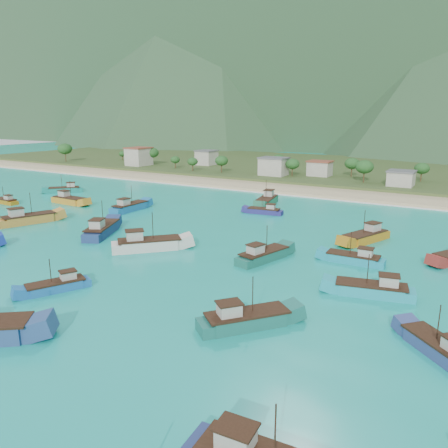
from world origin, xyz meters
The scene contains 23 objects.
ground centered at (0.00, 0.00, 0.00)m, with size 600.00×600.00×0.00m, color #0D988A.
beach centered at (0.00, 79.00, 0.00)m, with size 400.00×18.00×1.20m, color beige.
land centered at (0.00, 140.00, 0.00)m, with size 400.00×110.00×2.40m, color #385123.
surf_line centered at (0.00, 69.50, 0.00)m, with size 400.00×2.50×0.08m, color white.
mountains centered at (-18.31, 403.81, 106.83)m, with size 1520.00×440.00×260.00m.
village centered at (1.96, 102.21, 4.72)m, with size 207.17×30.34×7.61m.
vegetation centered at (-5.73, 102.54, 5.22)m, with size 277.56×25.94×9.09m.
boat_0 centered at (-7.21, 4.77, 0.94)m, with size 11.24×11.52×7.34m.
boat_1 centered at (32.20, 4.38, 0.72)m, with size 10.82×5.33×6.14m.
boat_8 centered at (-69.85, 38.26, 0.71)m, with size 9.20×9.56×6.05m.
boat_10 centered at (-43.45, 6.27, 0.94)m, with size 7.68×12.86×7.30m.
boat_11 centered at (-53.81, 26.47, 0.83)m, with size 11.51×3.82×6.73m.
boat_15 centered at (-5.64, -16.19, 0.54)m, with size 6.07×8.91×5.11m.
boat_18 centered at (-22.01, 7.89, 0.93)m, with size 8.62×12.69×7.29m.
boat_20 centered at (13.16, 10.08, 0.75)m, with size 5.81×11.06×6.27m.
boat_21 centered at (-33.22, 28.17, 0.83)m, with size 3.51×11.46×6.75m.
boat_22 centered at (-6.57, 52.88, 0.93)m, with size 5.86×12.76×7.27m.
boat_24 centered at (41.58, -7.75, 0.63)m, with size 8.89×8.60×5.64m.
boat_26 centered at (-69.03, 17.55, 0.52)m, with size 8.61×2.80×5.04m.
boat_27 centered at (-2.18, 42.46, 0.54)m, with size 9.00×3.78×5.15m.
boat_28 centered at (21.77, -12.26, 0.77)m, with size 9.35×10.39×6.40m.
boat_29 centered at (25.11, 30.39, 0.82)m, with size 7.18×11.73×6.67m.
boat_30 centered at (26.54, 16.57, 0.62)m, with size 9.51×3.12×5.56m.
Camera 1 is at (43.10, -52.71, 23.50)m, focal length 35.00 mm.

